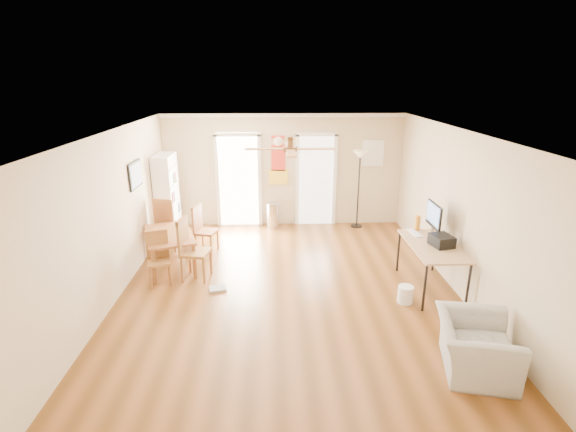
{
  "coord_description": "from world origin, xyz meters",
  "views": [
    {
      "loc": [
        -0.23,
        -6.18,
        3.39
      ],
      "look_at": [
        0.0,
        0.6,
        1.15
      ],
      "focal_mm": 26.52,
      "sensor_mm": 36.0,
      "label": 1
    }
  ],
  "objects_px": {
    "dining_table": "(171,250)",
    "dining_chair_right_a": "(206,229)",
    "dining_chair_far": "(170,223)",
    "trash_can": "(273,215)",
    "torchiere_lamp": "(358,190)",
    "wastebasket_a": "(405,294)",
    "printer": "(442,241)",
    "dining_chair_right_b": "(195,249)",
    "computer_desk": "(430,267)",
    "dining_chair_near": "(159,259)",
    "bookshelf": "(167,196)",
    "armchair": "(475,347)"
  },
  "relations": [
    {
      "from": "dining_table",
      "to": "dining_chair_right_a",
      "type": "height_order",
      "value": "dining_chair_right_a"
    },
    {
      "from": "dining_chair_far",
      "to": "trash_can",
      "type": "distance_m",
      "value": 2.4
    },
    {
      "from": "dining_table",
      "to": "trash_can",
      "type": "xyz_separation_m",
      "value": [
        1.88,
        2.11,
        -0.04
      ]
    },
    {
      "from": "torchiere_lamp",
      "to": "wastebasket_a",
      "type": "bearing_deg",
      "value": -88.45
    },
    {
      "from": "dining_chair_far",
      "to": "trash_can",
      "type": "height_order",
      "value": "dining_chair_far"
    },
    {
      "from": "dining_chair_right_a",
      "to": "torchiere_lamp",
      "type": "xyz_separation_m",
      "value": [
        3.31,
        1.39,
        0.42
      ]
    },
    {
      "from": "printer",
      "to": "dining_table",
      "type": "bearing_deg",
      "value": 154.39
    },
    {
      "from": "dining_chair_right_b",
      "to": "computer_desk",
      "type": "relative_size",
      "value": 0.74
    },
    {
      "from": "dining_chair_far",
      "to": "trash_can",
      "type": "xyz_separation_m",
      "value": [
        2.09,
        1.14,
        -0.25
      ]
    },
    {
      "from": "trash_can",
      "to": "printer",
      "type": "bearing_deg",
      "value": -49.36
    },
    {
      "from": "dining_table",
      "to": "dining_chair_right_b",
      "type": "height_order",
      "value": "dining_chair_right_b"
    },
    {
      "from": "dining_chair_near",
      "to": "dining_chair_right_a",
      "type": "bearing_deg",
      "value": 49.93
    },
    {
      "from": "printer",
      "to": "wastebasket_a",
      "type": "bearing_deg",
      "value": -161.37
    },
    {
      "from": "trash_can",
      "to": "printer",
      "type": "relative_size",
      "value": 1.68
    },
    {
      "from": "dining_chair_right_a",
      "to": "printer",
      "type": "xyz_separation_m",
      "value": [
        4.05,
        -1.77,
        0.4
      ]
    },
    {
      "from": "bookshelf",
      "to": "wastebasket_a",
      "type": "relative_size",
      "value": 6.58
    },
    {
      "from": "dining_chair_near",
      "to": "printer",
      "type": "xyz_separation_m",
      "value": [
        4.64,
        -0.39,
        0.43
      ]
    },
    {
      "from": "armchair",
      "to": "dining_chair_right_b",
      "type": "bearing_deg",
      "value": 68.63
    },
    {
      "from": "dining_chair_right_a",
      "to": "trash_can",
      "type": "xyz_separation_m",
      "value": [
        1.33,
        1.39,
        -0.18
      ]
    },
    {
      "from": "dining_chair_far",
      "to": "dining_chair_right_b",
      "type": "bearing_deg",
      "value": 136.76
    },
    {
      "from": "bookshelf",
      "to": "trash_can",
      "type": "relative_size",
      "value": 3.08
    },
    {
      "from": "dining_chair_right_b",
      "to": "armchair",
      "type": "height_order",
      "value": "dining_chair_right_b"
    },
    {
      "from": "dining_table",
      "to": "dining_chair_near",
      "type": "bearing_deg",
      "value": -93.37
    },
    {
      "from": "dining_table",
      "to": "dining_chair_far",
      "type": "relative_size",
      "value": 1.22
    },
    {
      "from": "dining_chair_near",
      "to": "trash_can",
      "type": "distance_m",
      "value": 3.38
    },
    {
      "from": "dining_chair_right_b",
      "to": "armchair",
      "type": "bearing_deg",
      "value": -114.76
    },
    {
      "from": "dining_chair_right_b",
      "to": "torchiere_lamp",
      "type": "distance_m",
      "value": 4.22
    },
    {
      "from": "dining_table",
      "to": "printer",
      "type": "relative_size",
      "value": 3.78
    },
    {
      "from": "dining_chair_near",
      "to": "torchiere_lamp",
      "type": "xyz_separation_m",
      "value": [
        3.9,
        2.77,
        0.45
      ]
    },
    {
      "from": "dining_chair_near",
      "to": "wastebasket_a",
      "type": "relative_size",
      "value": 3.27
    },
    {
      "from": "computer_desk",
      "to": "armchair",
      "type": "relative_size",
      "value": 1.5
    },
    {
      "from": "computer_desk",
      "to": "dining_chair_far",
      "type": "bearing_deg",
      "value": 157.2
    },
    {
      "from": "bookshelf",
      "to": "wastebasket_a",
      "type": "distance_m",
      "value": 5.39
    },
    {
      "from": "computer_desk",
      "to": "dining_chair_right_b",
      "type": "bearing_deg",
      "value": 172.3
    },
    {
      "from": "dining_chair_near",
      "to": "printer",
      "type": "bearing_deg",
      "value": -21.81
    },
    {
      "from": "trash_can",
      "to": "torchiere_lamp",
      "type": "distance_m",
      "value": 2.07
    },
    {
      "from": "trash_can",
      "to": "dining_chair_near",
      "type": "bearing_deg",
      "value": -124.73
    },
    {
      "from": "dining_chair_far",
      "to": "wastebasket_a",
      "type": "height_order",
      "value": "dining_chair_far"
    },
    {
      "from": "dining_chair_near",
      "to": "dining_chair_far",
      "type": "bearing_deg",
      "value": 78.99
    },
    {
      "from": "bookshelf",
      "to": "dining_chair_right_b",
      "type": "xyz_separation_m",
      "value": [
        0.95,
        -2.11,
        -0.37
      ]
    },
    {
      "from": "dining_chair_right_b",
      "to": "dining_chair_near",
      "type": "distance_m",
      "value": 0.63
    },
    {
      "from": "dining_chair_right_a",
      "to": "dining_chair_right_b",
      "type": "relative_size",
      "value": 0.87
    },
    {
      "from": "bookshelf",
      "to": "dining_table",
      "type": "height_order",
      "value": "bookshelf"
    },
    {
      "from": "torchiere_lamp",
      "to": "armchair",
      "type": "bearing_deg",
      "value": -85.19
    },
    {
      "from": "wastebasket_a",
      "to": "computer_desk",
      "type": "bearing_deg",
      "value": 40.06
    },
    {
      "from": "dining_chair_far",
      "to": "armchair",
      "type": "distance_m",
      "value": 6.05
    },
    {
      "from": "computer_desk",
      "to": "dining_chair_right_a",
      "type": "bearing_deg",
      "value": 156.31
    },
    {
      "from": "bookshelf",
      "to": "printer",
      "type": "height_order",
      "value": "bookshelf"
    },
    {
      "from": "bookshelf",
      "to": "dining_chair_far",
      "type": "bearing_deg",
      "value": -79.26
    },
    {
      "from": "dining_table",
      "to": "dining_chair_far",
      "type": "xyz_separation_m",
      "value": [
        -0.21,
        0.96,
        0.21
      ]
    }
  ]
}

